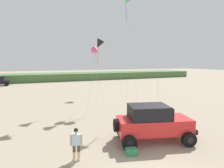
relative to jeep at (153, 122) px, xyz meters
The scene contains 7 objects.
dune_ridge 43.48m from the jeep, 94.38° to the left, with size 90.00×9.26×1.89m, color #4C703D.
jeep is the anchor object (origin of this frame).
person_watching 4.85m from the jeep, behind, with size 0.61×0.38×1.67m.
cooler_box 2.55m from the jeep, 153.21° to the right, with size 0.56×0.36×0.38m, color #2D7F51.
kite_purple_stunt 15.71m from the jeep, 69.83° to the left, with size 1.29×4.40×12.46m.
kite_red_delta 10.46m from the jeep, 91.34° to the left, with size 3.18×3.80×7.21m.
kite_blue_swept 16.83m from the jeep, 83.14° to the left, with size 2.00×4.40×7.20m.
Camera 1 is at (-4.61, -5.31, 4.83)m, focal length 30.45 mm.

